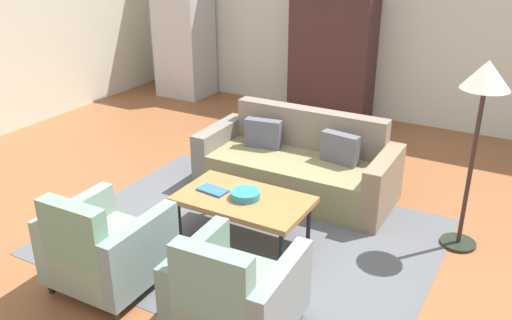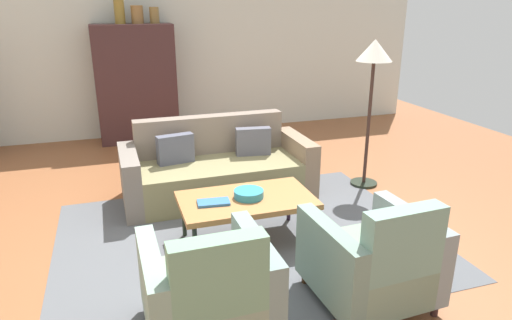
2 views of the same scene
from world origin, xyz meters
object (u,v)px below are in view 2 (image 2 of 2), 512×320
coffee_table (246,201)px  vase_tall (119,12)px  couch (216,170)px  armchair_left (210,294)px  book_stack (214,202)px  floor_lamp (374,64)px  cabinet (136,84)px  vase_round (137,15)px  fruit_bowl (249,194)px  armchair_right (375,263)px  vase_small (154,15)px

coffee_table → vase_tall: size_ratio=3.47×
couch → armchair_left: armchair_left is taller
book_stack → floor_lamp: bearing=24.1°
book_stack → cabinet: size_ratio=0.16×
couch → vase_round: (-0.57, 2.50, 1.64)m
couch → book_stack: couch is taller
coffee_table → fruit_bowl: (0.02, -0.00, 0.07)m
book_stack → couch: bearing=75.8°
armchair_right → fruit_bowl: 1.31m
armchair_left → vase_tall: (-0.22, 4.86, 1.63)m
book_stack → cabinet: cabinet is taller
fruit_bowl → cabinet: (-0.69, 3.70, 0.43)m
floor_lamp → coffee_table: bearing=-153.1°
couch → vase_tall: vase_tall is taller
armchair_right → fruit_bowl: armchair_right is taller
coffee_table → vase_round: 4.03m
armchair_right → floor_lamp: 2.61m
vase_round → floor_lamp: bearing=-50.2°
armchair_right → coffee_table: bearing=114.6°
armchair_left → vase_tall: size_ratio=2.55×
armchair_right → vase_tall: 5.32m
armchair_right → fruit_bowl: bearing=113.7°
vase_round → couch: bearing=-77.2°
armchair_left → vase_small: size_ratio=3.69×
vase_round → floor_lamp: (2.33, -2.80, -0.49)m
book_stack → cabinet: 3.77m
cabinet → armchair_right: bearing=-75.3°
coffee_table → vase_round: size_ratio=4.59×
coffee_table → cabinet: size_ratio=0.67×
vase_round → armchair_left: bearing=-90.4°
couch → armchair_right: armchair_right is taller
coffee_table → vase_small: bearing=94.9°
vase_small → coffee_table: bearing=-85.1°
book_stack → vase_round: size_ratio=1.12×
couch → cabinet: size_ratio=1.17×
couch → book_stack: 1.27m
couch → fruit_bowl: 1.20m
armchair_left → vase_tall: vase_tall is taller
vase_small → floor_lamp: vase_small is taller
fruit_bowl → vase_small: vase_small is taller
couch → vase_round: 3.05m
vase_tall → vase_small: vase_tall is taller
vase_tall → floor_lamp: bearing=-47.3°
fruit_bowl → floor_lamp: floor_lamp is taller
coffee_table → vase_tall: 4.09m
armchair_right → vase_tall: (-1.42, 4.86, 1.63)m
armchair_right → vase_round: 5.24m
armchair_left → cabinet: (-0.07, 4.86, 0.56)m
couch → coffee_table: couch is taller
vase_tall → floor_lamp: (2.58, -2.80, -0.53)m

